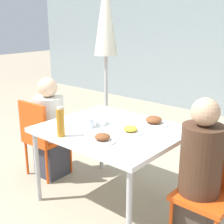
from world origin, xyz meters
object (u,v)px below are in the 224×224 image
person_left (50,130)px  person_right (199,178)px  closed_umbrella (106,26)px  chair_right (210,182)px  drinking_cup (90,123)px  chair_left (41,134)px  salad_bowl (100,121)px  bottle (60,122)px

person_left → person_right: size_ratio=0.95×
person_left → closed_umbrella: closed_umbrella is taller
chair_right → drinking_cup: (-1.05, -0.19, 0.29)m
chair_left → person_left: (0.05, 0.08, 0.03)m
person_right → salad_bowl: bearing=-0.9°
chair_left → person_right: (1.74, 0.11, 0.06)m
chair_right → bottle: bottle is taller
bottle → chair_right: bearing=24.6°
chair_left → drinking_cup: 0.79m
bottle → drinking_cup: bearing=83.1°
person_left → bottle: 0.84m
person_right → bottle: bearing=22.2°
salad_bowl → closed_umbrella: bearing=129.0°
salad_bowl → chair_left: bearing=-170.2°
drinking_cup → salad_bowl: drinking_cup is taller
closed_umbrella → drinking_cup: (0.82, -1.13, -0.80)m
closed_umbrella → person_right: bearing=-29.2°
chair_right → salad_bowl: (-1.06, -0.06, 0.27)m
salad_bowl → drinking_cup: bearing=-86.1°
person_left → person_right: 1.70m
chair_left → salad_bowl: (0.73, 0.13, 0.27)m
person_right → chair_left: bearing=3.7°
person_right → drinking_cup: bearing=6.5°
bottle → person_left: bearing=149.0°
chair_right → closed_umbrella: closed_umbrella is taller
person_left → drinking_cup: size_ratio=12.85×
salad_bowl → chair_right: bearing=3.3°
drinking_cup → bottle: bearing=-96.9°
drinking_cup → closed_umbrella: bearing=125.9°
bottle → chair_left: bearing=156.1°
bottle → person_right: bearing=22.0°
person_left → closed_umbrella: (-0.12, 1.04, 1.06)m
person_right → bottle: 1.16m
closed_umbrella → drinking_cup: closed_umbrella is taller
person_left → drinking_cup: (0.69, -0.09, 0.26)m
person_left → chair_right: bearing=1.5°
chair_left → closed_umbrella: bearing=92.0°
chair_right → bottle: size_ratio=3.37×
person_right → closed_umbrella: closed_umbrella is taller
closed_umbrella → salad_bowl: bearing=-51.0°
closed_umbrella → chair_right: bearing=-26.7°
chair_right → closed_umbrella: 2.36m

